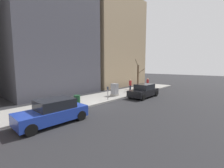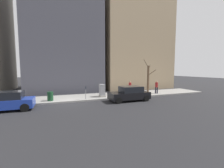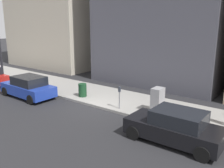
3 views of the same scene
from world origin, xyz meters
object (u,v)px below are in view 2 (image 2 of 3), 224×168
at_px(parking_meter, 86,91).
at_px(pedestrian_near_meter, 157,86).
at_px(utility_box, 102,91).
at_px(office_block_center, 63,26).
at_px(pedestrian_midblock, 130,87).
at_px(parked_car_blue, 5,102).
at_px(bare_tree, 148,78).
at_px(parked_car_black, 130,94).
at_px(trash_bin, 50,96).
at_px(office_tower_left, 128,45).

height_order(parking_meter, pedestrian_near_meter, pedestrian_near_meter).
bearing_deg(pedestrian_near_meter, utility_box, 7.29).
bearing_deg(office_block_center, pedestrian_midblock, -140.72).
bearing_deg(utility_box, parked_car_blue, 105.83).
relative_size(bare_tree, office_block_center, 0.22).
distance_m(parked_car_black, office_block_center, 16.45).
height_order(parked_car_black, trash_bin, parked_car_black).
xyz_separation_m(parking_meter, pedestrian_midblock, (1.33, -5.91, 0.11)).
xyz_separation_m(bare_tree, pedestrian_midblock, (-0.82, 3.25, -1.01)).
xyz_separation_m(bare_tree, trash_bin, (-1.70, 12.62, -1.50)).
bearing_deg(parked_car_black, office_block_center, 24.93).
xyz_separation_m(bare_tree, pedestrian_near_meter, (-1.61, -0.21, -1.01)).
relative_size(trash_bin, pedestrian_midblock, 0.54).
bearing_deg(parking_meter, office_tower_left, -43.87).
distance_m(trash_bin, office_tower_left, 19.03).
distance_m(pedestrian_near_meter, office_tower_left, 12.58).
bearing_deg(utility_box, pedestrian_midblock, -82.93).
relative_size(parked_car_blue, utility_box, 2.96).
xyz_separation_m(utility_box, pedestrian_near_meter, (-0.31, -7.31, 0.24)).
bearing_deg(parked_car_black, pedestrian_near_meter, -66.39).
height_order(parked_car_blue, utility_box, utility_box).
distance_m(parked_car_black, utility_box, 3.39).
height_order(trash_bin, pedestrian_midblock, pedestrian_midblock).
distance_m(parking_meter, utility_box, 2.23).
relative_size(pedestrian_midblock, office_block_center, 0.08).
relative_size(parked_car_blue, trash_bin, 4.70).
distance_m(parking_meter, pedestrian_near_meter, 9.39).
relative_size(parked_car_black, trash_bin, 4.68).
xyz_separation_m(pedestrian_midblock, office_block_center, (9.04, 7.39, 9.19)).
relative_size(parking_meter, bare_tree, 0.30).
relative_size(parked_car_black, office_tower_left, 0.26).
distance_m(parked_car_black, parking_meter, 4.60).
height_order(pedestrian_midblock, office_tower_left, office_tower_left).
bearing_deg(pedestrian_near_meter, parking_meter, 13.01).
xyz_separation_m(parked_car_blue, pedestrian_near_meter, (2.17, -16.07, 0.35)).
bearing_deg(utility_box, bare_tree, -79.65).
height_order(parked_car_black, bare_tree, bare_tree).
xyz_separation_m(utility_box, trash_bin, (-0.40, 5.52, -0.25)).
bearing_deg(utility_box, parked_car_black, -139.82).
relative_size(utility_box, pedestrian_midblock, 0.86).
relative_size(pedestrian_near_meter, office_tower_left, 0.10).
height_order(parked_car_black, pedestrian_midblock, pedestrian_midblock).
distance_m(parked_car_black, trash_bin, 8.01).
bearing_deg(parking_meter, utility_box, -67.58).
xyz_separation_m(parked_car_black, parking_meter, (1.74, 4.25, 0.24)).
bearing_deg(pedestrian_near_meter, trash_bin, 10.11).
xyz_separation_m(parked_car_blue, bare_tree, (3.78, -15.86, 1.37)).
xyz_separation_m(parked_car_blue, parking_meter, (1.63, -6.69, 0.24)).
bearing_deg(trash_bin, bare_tree, -82.34).
relative_size(utility_box, bare_tree, 0.32).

